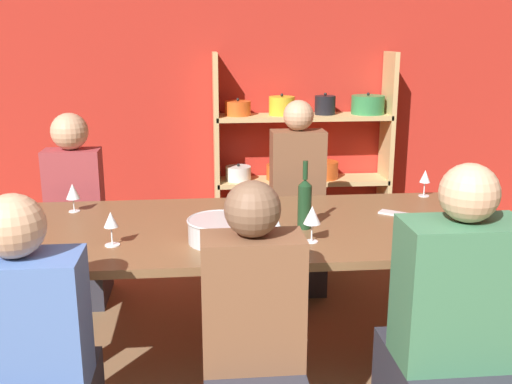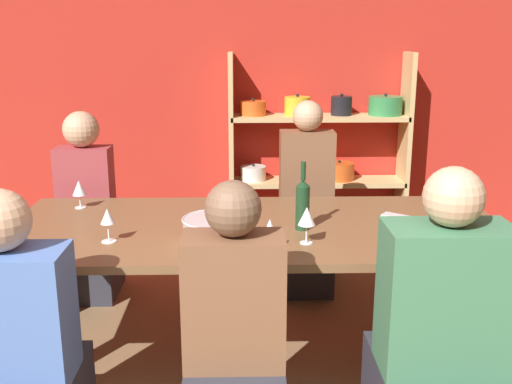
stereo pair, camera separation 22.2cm
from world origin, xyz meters
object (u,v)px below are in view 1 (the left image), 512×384
at_px(wine_glass_red_b, 425,178).
at_px(wine_glass_red_c, 24,240).
at_px(wine_glass_red_a, 111,221).
at_px(person_near_c, 453,364).
at_px(person_far_a, 297,219).
at_px(person_near_a, 30,384).
at_px(person_near_b, 253,367).
at_px(wine_bottle_green, 305,202).
at_px(wine_glass_white_a, 312,216).
at_px(mixing_bowl, 220,229).
at_px(wine_glass_empty_a, 73,192).
at_px(person_far_b, 77,230).
at_px(shelf_unit, 302,167).
at_px(dining_table, 258,238).
at_px(wine_glass_red_d, 278,228).
at_px(cell_phone, 393,213).

relative_size(wine_glass_red_b, wine_glass_red_c, 0.95).
relative_size(wine_glass_red_a, person_near_c, 0.13).
bearing_deg(person_far_a, person_near_a, 53.30).
xyz_separation_m(wine_glass_red_a, person_near_b, (0.60, -0.62, -0.41)).
relative_size(wine_bottle_green, wine_glass_white_a, 1.97).
xyz_separation_m(mixing_bowl, wine_glass_red_b, (1.26, 0.70, 0.05)).
xyz_separation_m(mixing_bowl, wine_glass_empty_a, (-0.79, 0.57, 0.05)).
xyz_separation_m(wine_glass_white_a, person_far_b, (-1.30, 1.08, -0.39)).
bearing_deg(person_near_b, wine_glass_red_c, 156.83).
bearing_deg(person_near_a, wine_bottle_green, 34.12).
distance_m(wine_glass_red_b, wine_glass_empty_a, 2.05).
height_order(wine_bottle_green, wine_glass_empty_a, wine_bottle_green).
xyz_separation_m(wine_bottle_green, person_near_b, (-0.33, -0.78, -0.43)).
bearing_deg(person_far_b, wine_glass_red_b, 171.13).
xyz_separation_m(wine_glass_red_a, person_near_a, (-0.24, -0.63, -0.43)).
xyz_separation_m(shelf_unit, dining_table, (-0.52, -1.71, 0.01)).
bearing_deg(wine_glass_red_b, wine_glass_white_a, -138.00).
height_order(wine_glass_red_b, person_far_a, person_far_a).
distance_m(shelf_unit, person_far_b, 1.85).
distance_m(wine_glass_red_a, wine_glass_red_b, 1.89).
bearing_deg(wine_bottle_green, shelf_unit, 80.54).
bearing_deg(mixing_bowl, wine_bottle_green, 20.89).
height_order(shelf_unit, wine_bottle_green, shelf_unit).
bearing_deg(dining_table, mixing_bowl, -130.90).
bearing_deg(mixing_bowl, wine_glass_red_a, -179.65).
bearing_deg(person_far_a, wine_glass_red_a, 46.41).
xyz_separation_m(wine_glass_white_a, wine_glass_red_d, (-0.18, -0.10, -0.02)).
relative_size(wine_glass_red_c, wine_glass_empty_a, 1.07).
xyz_separation_m(cell_phone, person_near_c, (-0.09, -1.05, -0.29)).
xyz_separation_m(shelf_unit, person_far_a, (-0.18, -0.84, -0.17)).
bearing_deg(wine_bottle_green, wine_glass_red_a, -169.84).
relative_size(wine_bottle_green, person_near_c, 0.28).
xyz_separation_m(wine_glass_red_b, person_far_b, (-2.13, 0.33, -0.38)).
bearing_deg(person_near_a, mixing_bowl, 40.34).
relative_size(shelf_unit, dining_table, 0.61).
xyz_separation_m(person_near_a, person_far_a, (1.29, 1.73, 0.06)).
bearing_deg(wine_glass_red_c, person_far_a, 43.92).
bearing_deg(wine_glass_red_b, person_near_c, -105.58).
bearing_deg(person_near_a, cell_phone, 30.13).
relative_size(person_far_a, person_near_c, 1.03).
height_order(dining_table, wine_glass_red_d, wine_glass_red_d).
bearing_deg(wine_glass_red_a, wine_glass_white_a, -2.55).
xyz_separation_m(wine_glass_red_d, person_far_b, (-1.13, 1.18, -0.36)).
xyz_separation_m(person_far_a, person_near_b, (-0.45, -1.72, -0.04)).
bearing_deg(person_near_c, wine_bottle_green, 116.93).
bearing_deg(person_near_a, wine_glass_white_a, 26.57).
height_order(wine_glass_red_b, person_far_b, person_far_b).
relative_size(dining_table, wine_glass_empty_a, 16.04).
bearing_deg(mixing_bowl, wine_glass_empty_a, 143.92).
relative_size(mixing_bowl, wine_glass_red_a, 1.94).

